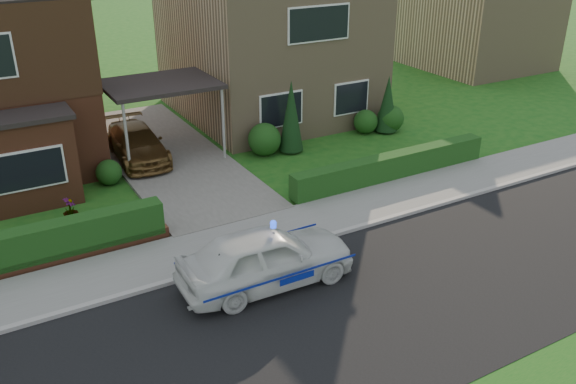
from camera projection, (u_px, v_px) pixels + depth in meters
ground at (334, 317)px, 13.47m from camera, size 120.00×120.00×0.00m
road at (334, 317)px, 13.47m from camera, size 60.00×6.00×0.02m
kerb at (269, 253)px, 15.84m from camera, size 60.00×0.16×0.12m
sidewalk at (251, 237)px, 16.67m from camera, size 60.00×2.00×0.10m
driveway at (166, 155)px, 22.09m from camera, size 3.80×12.00×0.12m
house_right at (267, 27)px, 25.52m from camera, size 7.50×8.06×7.25m
carport_link at (160, 86)px, 20.95m from camera, size 3.80×3.00×2.77m
dwarf_wall at (18, 268)px, 14.96m from camera, size 7.70×0.25×0.36m
hedge_left at (18, 272)px, 15.15m from camera, size 7.50×0.55×0.90m
hedge_right at (390, 180)px, 20.27m from camera, size 7.50×0.55×0.80m
shrub_left_mid at (59, 179)px, 18.71m from camera, size 1.32×1.32×1.32m
shrub_left_near at (109, 172)px, 19.76m from camera, size 0.84×0.84×0.84m
shrub_right_near at (264, 139)px, 22.04m from camera, size 1.20×1.20×1.20m
shrub_right_mid at (366, 122)px, 24.23m from camera, size 0.96×0.96×0.96m
shrub_right_far at (390, 118)px, 24.42m from camera, size 1.08×1.08×1.08m
conifer_a at (291, 118)px, 22.03m from camera, size 0.90×0.90×2.60m
conifer_b at (387, 106)px, 24.09m from camera, size 0.90×0.90×2.20m
neighbour_right at (476, 18)px, 33.91m from camera, size 6.50×7.00×5.20m
police_car at (266, 258)px, 14.38m from camera, size 3.91×4.30×1.61m
driveway_car at (137, 143)px, 21.39m from camera, size 1.81×4.04×1.15m
potted_plant_c at (70, 211)px, 17.33m from camera, size 0.52×0.52×0.77m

